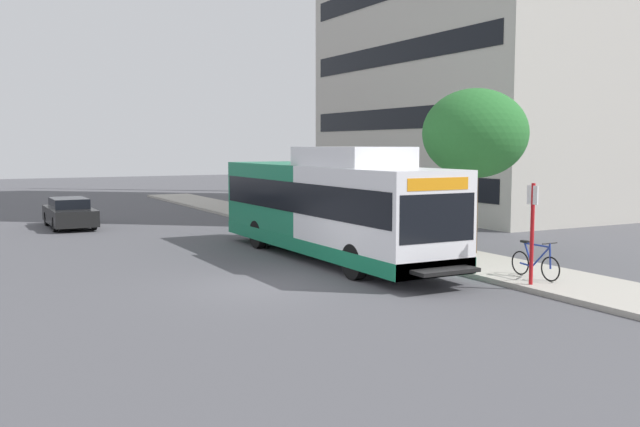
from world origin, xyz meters
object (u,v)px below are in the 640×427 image
object	(u,v)px
bus_stop_sign_pole	(532,226)
street_tree_near_stop	(475,134)
bicycle_parked	(535,262)
transit_bus	(330,207)
parked_car_far_lane	(70,213)

from	to	relation	value
bus_stop_sign_pole	street_tree_near_stop	distance (m)	5.90
bicycle_parked	bus_stop_sign_pole	bearing A→B (deg)	-141.03
transit_bus	bus_stop_sign_pole	xyz separation A→B (m)	(2.15, -6.82, -0.05)
bus_stop_sign_pole	parked_car_far_lane	xyz separation A→B (m)	(-8.28, 19.99, -0.99)
bus_stop_sign_pole	street_tree_near_stop	size ratio (longest dim) A/B	0.48
parked_car_far_lane	transit_bus	bearing A→B (deg)	-65.04
street_tree_near_stop	bicycle_parked	bearing A→B (deg)	-109.03
bicycle_parked	street_tree_near_stop	world-z (taller)	street_tree_near_stop
street_tree_near_stop	transit_bus	bearing A→B (deg)	156.31
parked_car_far_lane	street_tree_near_stop	bearing A→B (deg)	-55.16
bicycle_parked	street_tree_near_stop	size ratio (longest dim) A/B	0.33
bus_stop_sign_pole	bicycle_parked	size ratio (longest dim) A/B	1.48
bicycle_parked	parked_car_far_lane	distance (m)	21.38
transit_bus	parked_car_far_lane	distance (m)	14.57
street_tree_near_stop	parked_car_far_lane	bearing A→B (deg)	124.84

